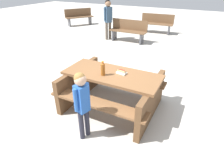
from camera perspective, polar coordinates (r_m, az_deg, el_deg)
ground_plane at (r=3.88m, az=0.00°, el=-6.79°), size 30.00×30.00×0.00m
picnic_table at (r=3.63m, az=0.00°, el=-1.10°), size 1.80×1.40×0.75m
soda_bottle at (r=3.37m, az=-2.77°, el=4.61°), size 0.08×0.08×0.27m
hotdog_tray at (r=3.47m, az=2.93°, el=3.62°), size 0.19×0.13×0.08m
child_in_coat at (r=2.82m, az=-9.08°, el=-4.35°), size 0.20×0.28×1.15m
park_bench_near at (r=9.50m, az=13.37°, el=17.44°), size 1.52×0.50×0.85m
park_bench_mid at (r=7.93m, az=4.97°, el=15.83°), size 1.50×0.40×0.85m
park_bench_far at (r=11.14m, az=-9.92°, el=19.43°), size 1.19×1.46×0.85m
bystander_adult at (r=8.11m, az=-1.19°, el=20.16°), size 0.31×0.33×1.56m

